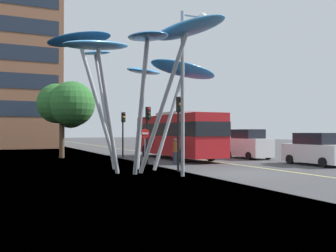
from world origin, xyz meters
TOP-DOWN VIEW (x-y plane):
  - ground at (-0.65, 0.00)m, footprint 120.00×240.00m
  - red_bus at (1.42, 10.62)m, footprint 2.91×11.04m
  - leaf_sculpture at (-4.43, 2.74)m, footprint 9.93×11.18m
  - traffic_light_kerb_near at (-2.68, 1.87)m, footprint 0.28×0.42m
  - traffic_light_kerb_far at (-2.50, 6.78)m, footprint 0.28×0.42m
  - traffic_light_island_mid at (-1.95, 13.63)m, footprint 0.28×0.42m
  - car_parked_near at (6.97, 1.93)m, footprint 2.05×4.40m
  - car_parked_mid at (6.62, 8.58)m, footprint 1.98×4.24m
  - street_lamp at (-3.09, 0.07)m, footprint 1.39×0.44m
  - tree_pavement_near at (-6.10, 15.06)m, footprint 4.38×4.95m
  - pedestrian at (-0.96, 5.93)m, footprint 0.34×0.34m
  - no_entry_sign at (-2.73, 6.71)m, footprint 0.60×0.12m

SIDE VIEW (x-z plane):
  - ground at x=-0.65m, z-range -0.10..0.00m
  - pedestrian at x=-0.96m, z-range 0.00..1.68m
  - car_parked_near at x=6.97m, z-range -0.06..1.97m
  - car_parked_mid at x=6.62m, z-range -0.07..2.22m
  - no_entry_sign at x=-2.73m, z-range 0.39..2.68m
  - red_bus at x=1.42m, z-range 0.17..3.77m
  - traffic_light_island_mid at x=-1.95m, z-range 0.82..4.50m
  - traffic_light_kerb_far at x=-2.50m, z-range 0.83..4.51m
  - traffic_light_kerb_near at x=-2.68m, z-range 0.87..4.78m
  - tree_pavement_near at x=-6.10m, z-range 1.19..7.26m
  - street_lamp at x=-3.09m, z-range 1.03..8.90m
  - leaf_sculpture at x=-4.43m, z-range 2.12..9.64m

